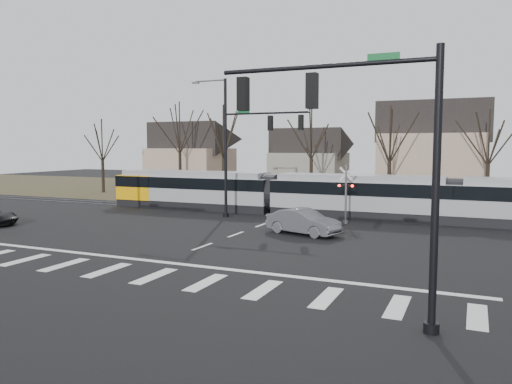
% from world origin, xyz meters
% --- Properties ---
extents(ground, '(140.00, 140.00, 0.00)m').
position_xyz_m(ground, '(0.00, 0.00, 0.00)').
color(ground, black).
extents(grass_verge, '(140.00, 28.00, 0.01)m').
position_xyz_m(grass_verge, '(0.00, 32.00, 0.01)').
color(grass_verge, '#38331E').
rests_on(grass_verge, ground).
extents(crosswalk, '(27.00, 2.60, 0.01)m').
position_xyz_m(crosswalk, '(0.00, -4.00, 0.01)').
color(crosswalk, silver).
rests_on(crosswalk, ground).
extents(stop_line, '(28.00, 0.35, 0.01)m').
position_xyz_m(stop_line, '(0.00, -1.80, 0.01)').
color(stop_line, silver).
rests_on(stop_line, ground).
extents(lane_dashes, '(0.18, 30.00, 0.01)m').
position_xyz_m(lane_dashes, '(0.00, 16.00, 0.01)').
color(lane_dashes, silver).
rests_on(lane_dashes, ground).
extents(rail_pair, '(90.00, 1.52, 0.06)m').
position_xyz_m(rail_pair, '(0.00, 15.80, 0.03)').
color(rail_pair, '#59595E').
rests_on(rail_pair, ground).
extents(tram, '(41.67, 3.09, 3.16)m').
position_xyz_m(tram, '(5.05, 16.00, 1.72)').
color(tram, gray).
rests_on(tram, ground).
extents(sedan, '(4.29, 5.57, 1.53)m').
position_xyz_m(sedan, '(3.68, 7.67, 0.76)').
color(sedan, '#54555C').
rests_on(sedan, ground).
extents(signal_pole_near_right, '(6.72, 0.44, 8.00)m').
position_xyz_m(signal_pole_near_right, '(10.11, -6.00, 5.17)').
color(signal_pole_near_right, black).
rests_on(signal_pole_near_right, ground).
extents(signal_pole_far, '(9.28, 0.44, 10.20)m').
position_xyz_m(signal_pole_far, '(-2.41, 12.50, 5.70)').
color(signal_pole_far, black).
rests_on(signal_pole_far, ground).
extents(rail_crossing_signal, '(1.08, 0.36, 4.00)m').
position_xyz_m(rail_crossing_signal, '(5.00, 12.79, 1.89)').
color(rail_crossing_signal, '#59595B').
rests_on(rail_crossing_signal, ground).
extents(tree_row, '(59.20, 7.20, 10.00)m').
position_xyz_m(tree_row, '(2.00, 26.00, 5.00)').
color(tree_row, black).
rests_on(tree_row, ground).
extents(house_a, '(9.72, 8.64, 8.60)m').
position_xyz_m(house_a, '(-20.00, 34.00, 4.46)').
color(house_a, tan).
rests_on(house_a, ground).
extents(house_b, '(8.64, 7.56, 7.65)m').
position_xyz_m(house_b, '(-5.00, 36.00, 3.97)').
color(house_b, gray).
rests_on(house_b, ground).
extents(house_c, '(10.80, 8.64, 10.10)m').
position_xyz_m(house_c, '(9.00, 33.00, 5.23)').
color(house_c, tan).
rests_on(house_c, ground).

